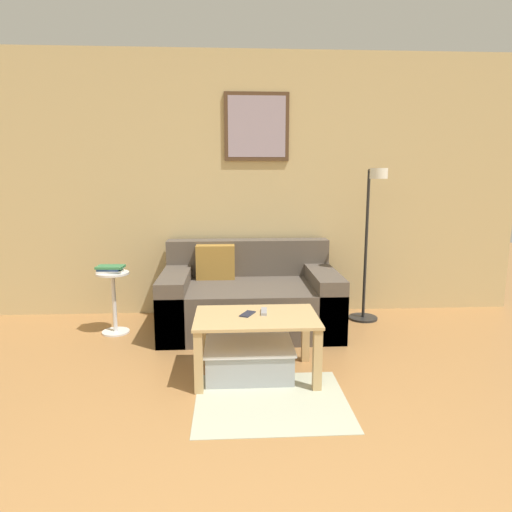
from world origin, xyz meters
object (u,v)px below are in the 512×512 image
Objects in this scene: couch at (249,298)px; cell_phone at (248,314)px; side_table at (114,297)px; storage_bin at (249,359)px; remote_control at (264,311)px; coffee_table at (256,328)px; floor_lamp at (370,238)px; book_stack at (110,269)px.

couch is 11.16× the size of cell_phone.
side_table is (-1.20, -0.09, 0.06)m from couch.
side_table is (-1.15, 0.93, 0.21)m from storage_bin.
cell_phone is (-0.12, -0.03, -0.01)m from remote_control.
coffee_table is 1.63m from floor_lamp.
coffee_table is at bearing -135.73° from floor_lamp.
book_stack is at bearing 141.33° from storage_bin.
couch is at bearing 87.49° from storage_bin.
coffee_table is at bearing -20.05° from storage_bin.
remote_control is (1.26, -0.88, 0.12)m from side_table.
cell_phone reaches higher than storage_bin.
cell_phone is (-0.05, -1.00, 0.17)m from couch.
floor_lamp reaches higher than coffee_table.
remote_control is at bearing -34.82° from book_stack.
coffee_table is 0.58× the size of floor_lamp.
couch reaches higher than remote_control.
side_table is at bearing 141.71° from coffee_table.
storage_bin is 4.37× the size of cell_phone.
side_table is at bearing -175.60° from couch.
side_table reaches higher than remote_control.
side_table is at bearing 149.97° from remote_control.
storage_bin is (-0.05, 0.02, -0.23)m from coffee_table.
storage_bin is 0.32m from cell_phone.
couch is 1.04m from coffee_table.
book_stack is 1.56m from remote_control.
book_stack is 1.74× the size of cell_phone.
storage_bin is 1.49m from side_table.
storage_bin is 1.73m from floor_lamp.
floor_lamp is at bearing 3.43° from side_table.
side_table is (-2.32, -0.14, -0.49)m from floor_lamp.
remote_control is at bearing 48.11° from coffee_table.
couch reaches higher than book_stack.
coffee_table is at bearing -89.69° from couch.
cell_phone is (-0.06, 0.04, 0.09)m from coffee_table.
couch is 1.03m from storage_bin.
coffee_table is 0.13m from remote_control.
remote_control is 1.07× the size of cell_phone.
floor_lamp is (1.12, 0.05, 0.54)m from couch.
book_stack reaches higher than coffee_table.
coffee_table is (0.01, -1.04, 0.08)m from couch.
storage_bin is at bearing -38.94° from side_table.
couch is 1.08× the size of floor_lamp.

